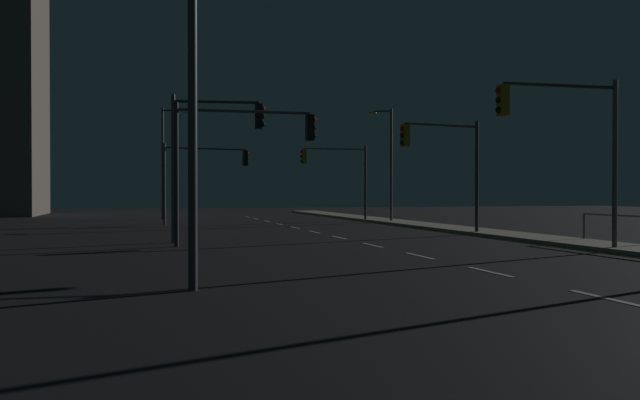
# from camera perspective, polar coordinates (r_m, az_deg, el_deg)

# --- Properties ---
(ground_plane) EXTENTS (112.00, 112.00, 0.00)m
(ground_plane) POSITION_cam_1_polar(r_m,az_deg,el_deg) (23.56, 4.29, -3.96)
(ground_plane) COLOR black
(ground_plane) RESTS_ON ground
(sidewalk_right) EXTENTS (2.27, 77.00, 0.14)m
(sidewalk_right) POSITION_cam_1_polar(r_m,az_deg,el_deg) (26.93, 19.06, -3.27)
(sidewalk_right) COLOR #9E937F
(sidewalk_right) RESTS_ON ground
(lane_markings_center) EXTENTS (0.14, 50.00, 0.01)m
(lane_markings_center) POSITION_cam_1_polar(r_m,az_deg,el_deg) (26.87, 1.74, -3.38)
(lane_markings_center) COLOR silver
(lane_markings_center) RESTS_ON ground
(lane_edge_line) EXTENTS (0.14, 53.00, 0.01)m
(lane_edge_line) POSITION_cam_1_polar(r_m,az_deg,el_deg) (30.51, 11.54, -2.91)
(lane_edge_line) COLOR gold
(lane_edge_line) RESTS_ON ground
(traffic_light_far_right) EXTENTS (4.27, 0.48, 5.38)m
(traffic_light_far_right) POSITION_cam_1_polar(r_m,az_deg,el_deg) (21.68, 20.92, 6.04)
(traffic_light_far_right) COLOR #4C4C51
(traffic_light_far_right) RESTS_ON sidewalk_right
(traffic_light_far_left) EXTENTS (5.28, 0.96, 4.83)m
(traffic_light_far_left) POSITION_cam_1_polar(r_m,az_deg,el_deg) (39.61, -10.23, 2.95)
(traffic_light_far_left) COLOR #4C4C51
(traffic_light_far_left) RESTS_ON ground
(traffic_light_near_left) EXTENTS (4.05, 0.79, 4.97)m
(traffic_light_near_left) POSITION_cam_1_polar(r_m,az_deg,el_deg) (28.65, 10.93, 4.17)
(traffic_light_near_left) COLOR #2D3033
(traffic_light_near_left) RESTS_ON sidewalk_right
(traffic_light_mid_right) EXTENTS (5.12, 0.44, 5.06)m
(traffic_light_mid_right) POSITION_cam_1_polar(r_m,az_deg,el_deg) (23.16, -7.00, 4.96)
(traffic_light_mid_right) COLOR #2D3033
(traffic_light_mid_right) RESTS_ON ground
(traffic_light_overhead_east) EXTENTS (4.54, 0.35, 4.89)m
(traffic_light_overhead_east) POSITION_cam_1_polar(r_m,az_deg,el_deg) (42.20, 1.44, 3.01)
(traffic_light_overhead_east) COLOR #2D3033
(traffic_light_overhead_east) RESTS_ON sidewalk_right
(traffic_light_mid_left) EXTENTS (3.53, 0.73, 5.62)m
(traffic_light_mid_left) POSITION_cam_1_polar(r_m,az_deg,el_deg) (24.86, -9.56, 5.33)
(traffic_light_mid_left) COLOR #4C4C51
(traffic_light_mid_left) RESTS_ON ground
(street_lamp_across_street) EXTENTS (2.23, 1.31, 7.62)m
(street_lamp_across_street) POSITION_cam_1_polar(r_m,az_deg,el_deg) (13.06, -12.92, 12.59)
(street_lamp_across_street) COLOR #38383D
(street_lamp_across_street) RESTS_ON ground
(street_lamp_median) EXTENTS (1.89, 0.83, 7.86)m
(street_lamp_median) POSITION_cam_1_polar(r_m,az_deg,el_deg) (46.62, -13.51, 4.07)
(street_lamp_median) COLOR #4C4C51
(street_lamp_median) RESTS_ON ground
(street_lamp_corner) EXTENTS (1.37, 0.97, 7.08)m
(street_lamp_corner) POSITION_cam_1_polar(r_m,az_deg,el_deg) (40.86, 6.05, 4.13)
(street_lamp_corner) COLOR #4C4C51
(street_lamp_corner) RESTS_ON sidewalk_right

